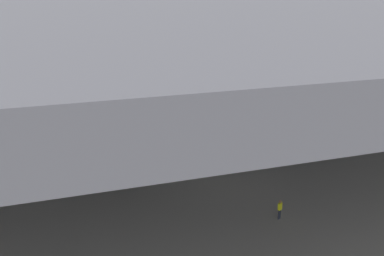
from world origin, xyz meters
The scene contains 6 objects.
ground_plane centered at (0.00, 0.00, 0.00)m, with size 110.00×110.00×0.00m, color gray.
hangar_structure centered at (-0.10, 13.79, 15.53)m, with size 121.00×99.00×16.17m.
airplane_main centered at (3.87, 5.76, 3.40)m, with size 34.44×35.66×11.20m.
boarding_stairs centered at (3.92, -4.15, 0.73)m, with size 4.22×1.73×4.60m.
crew_worker_near_nose centered at (6.06, -15.44, 0.94)m, with size 0.48×0.38×1.65m.
crew_worker_by_stairs centered at (6.30, -0.47, 0.94)m, with size 0.54×0.29×1.66m.
Camera 1 is at (-9.51, -40.57, 17.43)m, focal length 38.34 mm.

